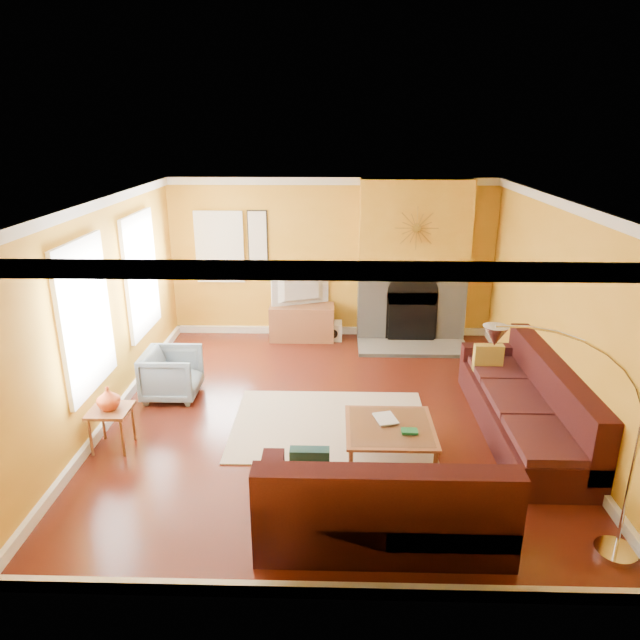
{
  "coord_description": "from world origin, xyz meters",
  "views": [
    {
      "loc": [
        0.06,
        -6.5,
        3.53
      ],
      "look_at": [
        -0.13,
        0.4,
        1.14
      ],
      "focal_mm": 32.0,
      "sensor_mm": 36.0,
      "label": 1
    }
  ],
  "objects_px": {
    "sectional_sofa": "(425,416)",
    "coffee_table": "(389,441)",
    "media_console": "(302,322)",
    "side_table": "(112,428)",
    "armchair": "(172,374)",
    "arc_lamp": "(566,449)"
  },
  "relations": [
    {
      "from": "sectional_sofa",
      "to": "armchair",
      "type": "height_order",
      "value": "sectional_sofa"
    },
    {
      "from": "armchair",
      "to": "sectional_sofa",
      "type": "bearing_deg",
      "value": -111.92
    },
    {
      "from": "sectional_sofa",
      "to": "arc_lamp",
      "type": "relative_size",
      "value": 1.79
    },
    {
      "from": "armchair",
      "to": "media_console",
      "type": "bearing_deg",
      "value": -35.81
    },
    {
      "from": "coffee_table",
      "to": "side_table",
      "type": "distance_m",
      "value": 3.14
    },
    {
      "from": "coffee_table",
      "to": "arc_lamp",
      "type": "xyz_separation_m",
      "value": [
        1.26,
        -1.5,
        0.85
      ]
    },
    {
      "from": "sectional_sofa",
      "to": "coffee_table",
      "type": "height_order",
      "value": "sectional_sofa"
    },
    {
      "from": "coffee_table",
      "to": "media_console",
      "type": "bearing_deg",
      "value": 107.88
    },
    {
      "from": "sectional_sofa",
      "to": "coffee_table",
      "type": "distance_m",
      "value": 0.48
    },
    {
      "from": "coffee_table",
      "to": "armchair",
      "type": "height_order",
      "value": "armchair"
    },
    {
      "from": "side_table",
      "to": "media_console",
      "type": "bearing_deg",
      "value": 61.12
    },
    {
      "from": "media_console",
      "to": "side_table",
      "type": "bearing_deg",
      "value": -118.88
    },
    {
      "from": "side_table",
      "to": "arc_lamp",
      "type": "distance_m",
      "value": 4.75
    },
    {
      "from": "coffee_table",
      "to": "media_console",
      "type": "xyz_separation_m",
      "value": [
        -1.18,
        3.66,
        0.11
      ]
    },
    {
      "from": "coffee_table",
      "to": "side_table",
      "type": "height_order",
      "value": "side_table"
    },
    {
      "from": "sectional_sofa",
      "to": "armchair",
      "type": "relative_size",
      "value": 5.09
    },
    {
      "from": "sectional_sofa",
      "to": "coffee_table",
      "type": "xyz_separation_m",
      "value": [
        -0.39,
        -0.11,
        -0.26
      ]
    },
    {
      "from": "sectional_sofa",
      "to": "side_table",
      "type": "height_order",
      "value": "sectional_sofa"
    },
    {
      "from": "arc_lamp",
      "to": "armchair",
      "type": "bearing_deg",
      "value": 144.5
    },
    {
      "from": "sectional_sofa",
      "to": "armchair",
      "type": "xyz_separation_m",
      "value": [
        -3.2,
        1.29,
        -0.12
      ]
    },
    {
      "from": "armchair",
      "to": "arc_lamp",
      "type": "bearing_deg",
      "value": -125.5
    },
    {
      "from": "side_table",
      "to": "arc_lamp",
      "type": "xyz_separation_m",
      "value": [
        4.4,
        -1.6,
        0.8
      ]
    }
  ]
}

